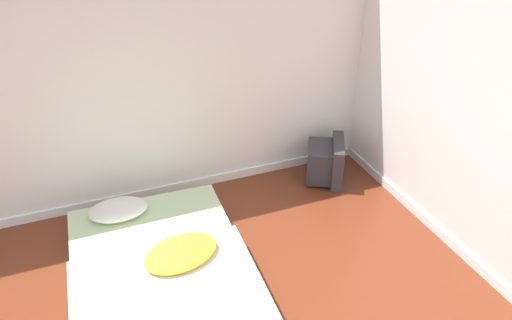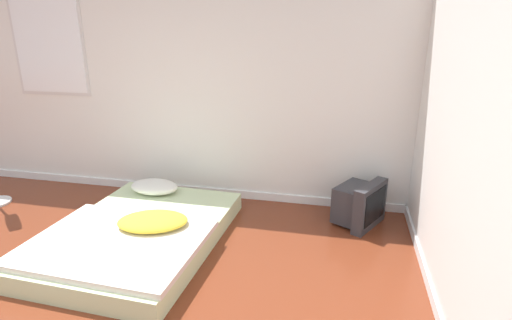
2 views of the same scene
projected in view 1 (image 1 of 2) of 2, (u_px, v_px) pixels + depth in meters
wall_back at (85, 80)px, 4.25m from camera, size 7.79×0.08×2.60m
mattress_bed at (161, 269)px, 3.95m from camera, size 1.43×1.94×0.32m
crt_tv at (327, 161)px, 5.19m from camera, size 0.54×0.59×0.45m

